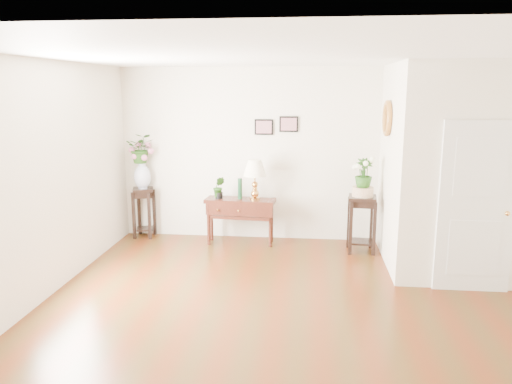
# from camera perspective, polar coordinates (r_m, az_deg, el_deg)

# --- Properties ---
(floor) EXTENTS (6.00, 5.50, 0.02)m
(floor) POSITION_cam_1_polar(r_m,az_deg,el_deg) (5.85, 4.89, -13.18)
(floor) COLOR #432B0F
(floor) RESTS_ON ground
(ceiling) EXTENTS (6.00, 5.50, 0.02)m
(ceiling) POSITION_cam_1_polar(r_m,az_deg,el_deg) (5.31, 5.43, 15.37)
(ceiling) COLOR white
(ceiling) RESTS_ON ground
(wall_back) EXTENTS (6.00, 0.02, 2.80)m
(wall_back) POSITION_cam_1_polar(r_m,az_deg,el_deg) (8.12, 5.49, 4.20)
(wall_back) COLOR silver
(wall_back) RESTS_ON ground
(wall_front) EXTENTS (6.00, 0.02, 2.80)m
(wall_front) POSITION_cam_1_polar(r_m,az_deg,el_deg) (2.76, 4.12, -10.84)
(wall_front) COLOR silver
(wall_front) RESTS_ON ground
(wall_left) EXTENTS (0.02, 5.50, 2.80)m
(wall_left) POSITION_cam_1_polar(r_m,az_deg,el_deg) (6.22, -23.68, 0.94)
(wall_left) COLOR silver
(wall_left) RESTS_ON ground
(partition) EXTENTS (1.80, 1.95, 2.80)m
(partition) POSITION_cam_1_polar(r_m,az_deg,el_deg) (7.44, 21.81, 2.72)
(partition) COLOR silver
(partition) RESTS_ON floor
(door) EXTENTS (0.90, 0.05, 2.10)m
(door) POSITION_cam_1_polar(r_m,az_deg,el_deg) (6.56, 23.89, -1.69)
(door) COLOR silver
(door) RESTS_ON floor
(art_print_left) EXTENTS (0.30, 0.02, 0.25)m
(art_print_left) POSITION_cam_1_polar(r_m,az_deg,el_deg) (8.09, 0.90, 7.43)
(art_print_left) COLOR black
(art_print_left) RESTS_ON wall_back
(art_print_right) EXTENTS (0.30, 0.02, 0.25)m
(art_print_right) POSITION_cam_1_polar(r_m,az_deg,el_deg) (8.06, 3.76, 7.74)
(art_print_right) COLOR black
(art_print_right) RESTS_ON wall_back
(wall_ornament) EXTENTS (0.07, 0.51, 0.51)m
(wall_ornament) POSITION_cam_1_polar(r_m,az_deg,el_deg) (7.29, 14.75, 8.15)
(wall_ornament) COLOR #A46E30
(wall_ornament) RESTS_ON partition
(console_table) EXTENTS (1.13, 0.46, 0.74)m
(console_table) POSITION_cam_1_polar(r_m,az_deg,el_deg) (8.02, -1.80, -3.36)
(console_table) COLOR black
(console_table) RESTS_ON floor
(table_lamp) EXTENTS (0.46, 0.46, 0.64)m
(table_lamp) POSITION_cam_1_polar(r_m,az_deg,el_deg) (7.83, -0.13, 1.68)
(table_lamp) COLOR #C6893D
(table_lamp) RESTS_ON console_table
(green_vase) EXTENTS (0.07, 0.07, 0.33)m
(green_vase) POSITION_cam_1_polar(r_m,az_deg,el_deg) (7.90, -1.84, 0.42)
(green_vase) COLOR #10341B
(green_vase) RESTS_ON console_table
(potted_plant) EXTENTS (0.20, 0.16, 0.33)m
(potted_plant) POSITION_cam_1_polar(r_m,az_deg,el_deg) (7.95, -4.27, 0.45)
(potted_plant) COLOR #1E4712
(potted_plant) RESTS_ON console_table
(plant_stand_a) EXTENTS (0.41, 0.41, 0.84)m
(plant_stand_a) POSITION_cam_1_polar(r_m,az_deg,el_deg) (8.58, -12.67, -2.31)
(plant_stand_a) COLOR black
(plant_stand_a) RESTS_ON floor
(porcelain_vase) EXTENTS (0.28, 0.28, 0.47)m
(porcelain_vase) POSITION_cam_1_polar(r_m,az_deg,el_deg) (8.45, -12.86, 1.93)
(porcelain_vase) COLOR silver
(porcelain_vase) RESTS_ON plant_stand_a
(lily_arrangement) EXTENTS (0.48, 0.43, 0.49)m
(lily_arrangement) POSITION_cam_1_polar(r_m,az_deg,el_deg) (8.39, -12.99, 4.76)
(lily_arrangement) COLOR #1E4712
(lily_arrangement) RESTS_ON porcelain_vase
(plant_stand_b) EXTENTS (0.44, 0.44, 0.87)m
(plant_stand_b) POSITION_cam_1_polar(r_m,az_deg,el_deg) (7.79, 11.95, -3.59)
(plant_stand_b) COLOR black
(plant_stand_b) RESTS_ON floor
(ceramic_bowl) EXTENTS (0.38, 0.38, 0.14)m
(ceramic_bowl) POSITION_cam_1_polar(r_m,az_deg,el_deg) (7.67, 12.11, 0.11)
(ceramic_bowl) COLOR beige
(ceramic_bowl) RESTS_ON plant_stand_b
(narcissus) EXTENTS (0.27, 0.27, 0.45)m
(narcissus) POSITION_cam_1_polar(r_m,az_deg,el_deg) (7.62, 12.20, 2.07)
(narcissus) COLOR #1E4712
(narcissus) RESTS_ON ceramic_bowl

